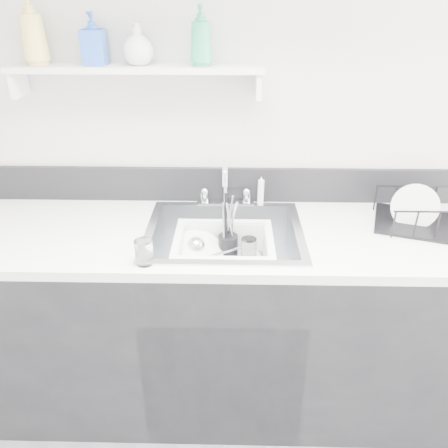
{
  "coord_description": "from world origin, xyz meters",
  "views": [
    {
      "loc": [
        0.03,
        -0.37,
        1.79
      ],
      "look_at": [
        0.0,
        1.14,
        0.98
      ],
      "focal_mm": 35.0,
      "sensor_mm": 36.0,
      "label": 1
    }
  ],
  "objects_px": {
    "sink": "(224,250)",
    "dish_rack": "(426,211)",
    "wash_tub": "(224,254)",
    "counter_run": "(224,319)"
  },
  "relations": [
    {
      "from": "sink",
      "to": "dish_rack",
      "type": "bearing_deg",
      "value": 4.87
    },
    {
      "from": "counter_run",
      "to": "dish_rack",
      "type": "distance_m",
      "value": 0.99
    },
    {
      "from": "counter_run",
      "to": "sink",
      "type": "distance_m",
      "value": 0.37
    },
    {
      "from": "wash_tub",
      "to": "sink",
      "type": "bearing_deg",
      "value": 86.35
    },
    {
      "from": "sink",
      "to": "dish_rack",
      "type": "distance_m",
      "value": 0.85
    },
    {
      "from": "sink",
      "to": "wash_tub",
      "type": "xyz_separation_m",
      "value": [
        -0.0,
        -0.03,
        -0.0
      ]
    },
    {
      "from": "sink",
      "to": "wash_tub",
      "type": "distance_m",
      "value": 0.03
    },
    {
      "from": "counter_run",
      "to": "sink",
      "type": "relative_size",
      "value": 5.0
    },
    {
      "from": "counter_run",
      "to": "wash_tub",
      "type": "height_order",
      "value": "counter_run"
    },
    {
      "from": "counter_run",
      "to": "dish_rack",
      "type": "relative_size",
      "value": 8.42
    }
  ]
}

